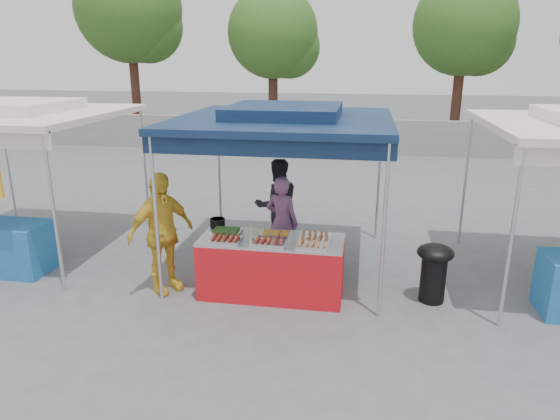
% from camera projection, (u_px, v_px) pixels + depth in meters
% --- Properties ---
extents(ground_plane, '(80.00, 80.00, 0.00)m').
position_uv_depth(ground_plane, '(273.00, 291.00, 7.27)').
color(ground_plane, '#5D5D5F').
extents(back_wall, '(40.00, 0.25, 1.20)m').
position_uv_depth(back_wall, '(330.00, 136.00, 17.45)').
color(back_wall, gray).
rests_on(back_wall, ground_plane).
extents(main_canopy, '(3.20, 3.20, 2.57)m').
position_uv_depth(main_canopy, '(284.00, 119.00, 7.48)').
color(main_canopy, silver).
rests_on(main_canopy, ground_plane).
extents(neighbor_stall_left, '(3.20, 3.20, 2.57)m').
position_uv_depth(neighbor_stall_left, '(6.00, 164.00, 8.05)').
color(neighbor_stall_left, silver).
rests_on(neighbor_stall_left, ground_plane).
extents(tree_0, '(4.13, 4.13, 7.10)m').
position_uv_depth(tree_0, '(133.00, 14.00, 19.53)').
color(tree_0, '#432419').
rests_on(tree_0, ground_plane).
extents(tree_1, '(3.45, 3.37, 5.80)m').
position_uv_depth(tree_1, '(277.00, 37.00, 18.70)').
color(tree_1, '#432419').
rests_on(tree_1, ground_plane).
extents(tree_2, '(3.60, 3.56, 6.11)m').
position_uv_depth(tree_2, '(468.00, 29.00, 17.58)').
color(tree_2, '#432419').
rests_on(tree_2, ground_plane).
extents(vendor_table, '(2.00, 0.80, 0.85)m').
position_uv_depth(vendor_table, '(272.00, 267.00, 7.05)').
color(vendor_table, red).
rests_on(vendor_table, ground_plane).
extents(food_tray_fl, '(0.42, 0.30, 0.07)m').
position_uv_depth(food_tray_fl, '(225.00, 240.00, 6.78)').
color(food_tray_fl, silver).
rests_on(food_tray_fl, vendor_table).
extents(food_tray_fm, '(0.42, 0.30, 0.07)m').
position_uv_depth(food_tray_fm, '(269.00, 242.00, 6.68)').
color(food_tray_fm, silver).
rests_on(food_tray_fm, vendor_table).
extents(food_tray_fr, '(0.42, 0.30, 0.07)m').
position_uv_depth(food_tray_fr, '(313.00, 245.00, 6.59)').
color(food_tray_fr, silver).
rests_on(food_tray_fr, vendor_table).
extents(food_tray_bl, '(0.42, 0.30, 0.07)m').
position_uv_depth(food_tray_bl, '(226.00, 232.00, 7.08)').
color(food_tray_bl, silver).
rests_on(food_tray_bl, vendor_table).
extents(food_tray_bm, '(0.42, 0.30, 0.07)m').
position_uv_depth(food_tray_bm, '(276.00, 234.00, 7.00)').
color(food_tray_bm, silver).
rests_on(food_tray_bm, vendor_table).
extents(food_tray_br, '(0.42, 0.30, 0.07)m').
position_uv_depth(food_tray_br, '(315.00, 237.00, 6.88)').
color(food_tray_br, silver).
rests_on(food_tray_br, vendor_table).
extents(cooking_pot, '(0.22, 0.22, 0.13)m').
position_uv_depth(cooking_pot, '(217.00, 223.00, 7.37)').
color(cooking_pot, black).
rests_on(cooking_pot, vendor_table).
extents(skewer_cup, '(0.07, 0.07, 0.09)m').
position_uv_depth(skewer_cup, '(251.00, 241.00, 6.70)').
color(skewer_cup, silver).
rests_on(skewer_cup, vendor_table).
extents(wok_burner, '(0.50, 0.50, 0.84)m').
position_uv_depth(wok_burner, '(434.00, 268.00, 6.83)').
color(wok_burner, black).
rests_on(wok_burner, ground_plane).
extents(crate_left, '(0.46, 0.32, 0.28)m').
position_uv_depth(crate_left, '(253.00, 263.00, 7.90)').
color(crate_left, '#1441A8').
rests_on(crate_left, ground_plane).
extents(crate_right, '(0.55, 0.38, 0.33)m').
position_uv_depth(crate_right, '(294.00, 269.00, 7.59)').
color(crate_right, '#1441A8').
rests_on(crate_right, ground_plane).
extents(crate_stacked, '(0.52, 0.36, 0.31)m').
position_uv_depth(crate_stacked, '(294.00, 250.00, 7.50)').
color(crate_stacked, '#1441A8').
rests_on(crate_stacked, crate_right).
extents(vendor_woman, '(0.63, 0.51, 1.50)m').
position_uv_depth(vendor_woman, '(282.00, 223.00, 7.88)').
color(vendor_woman, '#8E5A86').
rests_on(vendor_woman, ground_plane).
extents(helper_man, '(0.98, 0.89, 1.63)m').
position_uv_depth(helper_man, '(277.00, 205.00, 8.58)').
color(helper_man, black).
rests_on(helper_man, ground_plane).
extents(customer_person, '(0.96, 1.08, 1.76)m').
position_uv_depth(customer_person, '(161.00, 233.00, 7.04)').
color(customer_person, yellow).
rests_on(customer_person, ground_plane).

